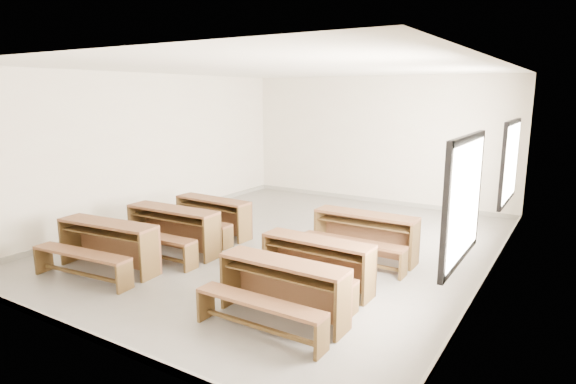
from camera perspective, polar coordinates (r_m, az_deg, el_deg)
The scene contains 7 objects.
room at distance 8.61m, azimuth 0.51°, elevation 7.41°, with size 8.50×8.50×3.20m.
desk_set_0 at distance 8.15m, azimuth -20.79°, elevation -5.67°, with size 1.83×1.08×0.79m.
desk_set_1 at distance 8.70m, azimuth -13.71°, elevation -4.08°, with size 1.82×0.99×0.80m.
desk_set_2 at distance 9.61m, azimuth -9.07°, elevation -2.63°, with size 1.68×0.92×0.74m.
desk_set_3 at distance 6.03m, azimuth -0.84°, elevation -11.15°, with size 1.69×0.88×0.76m.
desk_set_4 at distance 6.92m, azimuth 3.25°, elevation -8.17°, with size 1.67×0.89×0.75m.
desk_set_5 at distance 8.25m, azimuth 8.99°, elevation -4.81°, with size 1.76×0.92×0.79m.
Camera 1 is at (4.56, -7.33, 2.78)m, focal length 30.00 mm.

